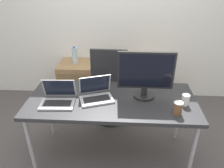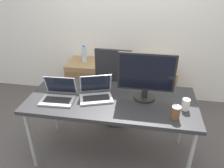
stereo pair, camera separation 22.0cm
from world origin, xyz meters
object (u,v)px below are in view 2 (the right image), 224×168
(coffee_cup_white, at_px, (186,104))
(laptop_left, at_px, (59,95))
(cabinet_left, at_px, (86,81))
(monitor, at_px, (146,76))
(coffee_cup_brown, at_px, (176,112))
(office_chair, at_px, (116,93))
(cabinet_right, at_px, (157,86))
(laptop_right, at_px, (96,93))
(water_bottle, at_px, (84,54))

(coffee_cup_white, bearing_deg, laptop_left, -178.62)
(cabinet_left, relative_size, monitor, 1.18)
(coffee_cup_white, bearing_deg, coffee_cup_brown, -123.73)
(laptop_left, xyz_separation_m, coffee_cup_brown, (1.14, -0.12, 0.01))
(office_chair, bearing_deg, coffee_cup_white, -44.24)
(cabinet_right, relative_size, laptop_right, 1.73)
(cabinet_left, distance_m, coffee_cup_white, 1.89)
(laptop_right, relative_size, coffee_cup_brown, 3.09)
(cabinet_left, bearing_deg, office_chair, -39.78)
(cabinet_left, xyz_separation_m, laptop_left, (0.10, -1.26, 0.48))
(laptop_left, xyz_separation_m, monitor, (0.86, 0.17, 0.21))
(monitor, height_order, coffee_cup_brown, monitor)
(office_chair, distance_m, laptop_left, 0.99)
(monitor, bearing_deg, coffee_cup_brown, -45.67)
(office_chair, height_order, coffee_cup_brown, office_chair)
(office_chair, bearing_deg, cabinet_right, 39.85)
(office_chair, xyz_separation_m, cabinet_left, (-0.57, 0.47, -0.10))
(laptop_right, height_order, coffee_cup_white, laptop_right)
(cabinet_right, distance_m, monitor, 1.31)
(office_chair, relative_size, water_bottle, 4.22)
(cabinet_right, relative_size, coffee_cup_white, 5.87)
(laptop_left, distance_m, coffee_cup_brown, 1.15)
(water_bottle, bearing_deg, monitor, -48.84)
(laptop_right, bearing_deg, cabinet_left, 111.95)
(cabinet_right, xyz_separation_m, coffee_cup_brown, (0.11, -1.39, 0.50))
(water_bottle, height_order, coffee_cup_brown, water_bottle)
(cabinet_right, xyz_separation_m, water_bottle, (-1.14, 0.00, 0.45))
(cabinet_left, distance_m, monitor, 1.61)
(laptop_left, bearing_deg, monitor, 10.97)
(cabinet_right, relative_size, coffee_cup_brown, 5.35)
(monitor, relative_size, coffee_cup_white, 4.99)
(cabinet_left, relative_size, cabinet_right, 1.00)
(office_chair, distance_m, coffee_cup_white, 1.15)
(monitor, bearing_deg, office_chair, 122.11)
(office_chair, bearing_deg, laptop_right, -98.49)
(cabinet_left, bearing_deg, water_bottle, 90.00)
(cabinet_right, distance_m, coffee_cup_white, 1.34)
(office_chair, relative_size, cabinet_left, 1.70)
(laptop_left, distance_m, monitor, 0.90)
(office_chair, bearing_deg, cabinet_left, 140.22)
(office_chair, height_order, water_bottle, office_chair)
(cabinet_left, xyz_separation_m, laptop_right, (0.47, -1.16, 0.48))
(cabinet_left, distance_m, laptop_left, 1.35)
(coffee_cup_brown, bearing_deg, laptop_right, 163.77)
(cabinet_left, bearing_deg, cabinet_right, 0.00)
(laptop_right, distance_m, coffee_cup_white, 0.88)
(cabinet_left, distance_m, water_bottle, 0.45)
(water_bottle, distance_m, laptop_right, 1.25)
(office_chair, distance_m, cabinet_right, 0.75)
(cabinet_left, bearing_deg, laptop_right, -68.05)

